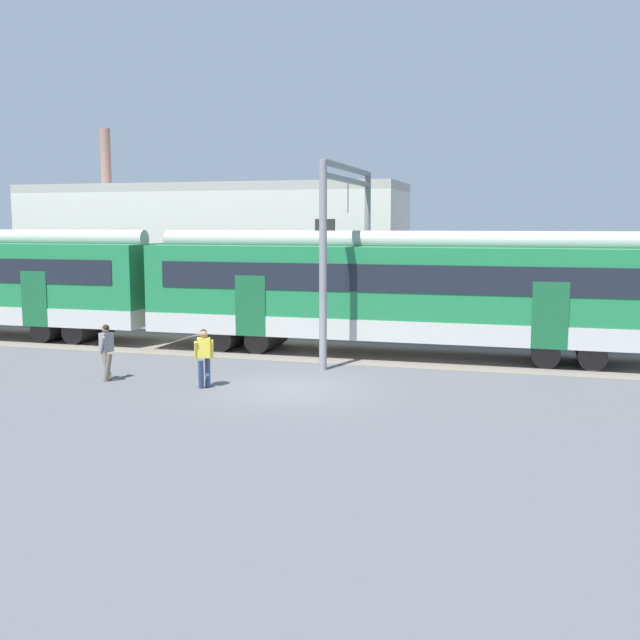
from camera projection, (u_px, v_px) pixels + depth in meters
name	position (u px, v px, depth m)	size (l,w,h in m)	color
ground_plane	(291.00, 389.00, 20.83)	(160.00, 160.00, 0.00)	#515156
track_bed	(120.00, 342.00, 29.09)	(80.00, 4.40, 0.01)	slate
commuter_train	(176.00, 285.00, 28.12)	(38.05, 3.07, 4.73)	#B7B7B2
pedestrian_grey	(107.00, 348.00, 21.84)	(0.59, 0.63, 1.67)	#6B6051
pedestrian_yellow	(204.00, 353.00, 20.89)	(0.52, 0.71, 1.67)	navy
catenary_gantry	(348.00, 231.00, 26.05)	(0.24, 6.64, 6.53)	gray
background_building	(211.00, 252.00, 36.09)	(18.50, 5.00, 9.20)	beige
street_tree_left	(91.00, 214.00, 38.45)	(2.94, 2.94, 6.57)	brown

